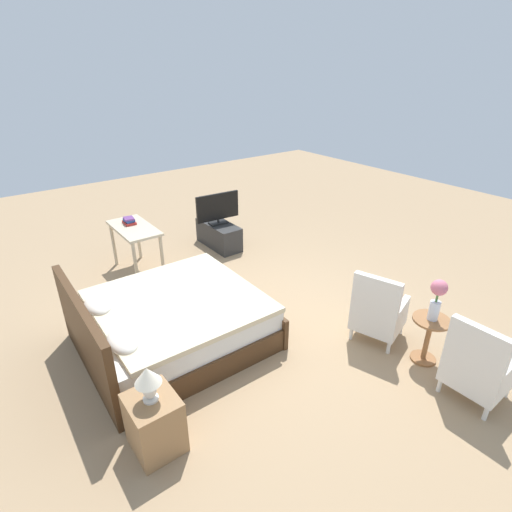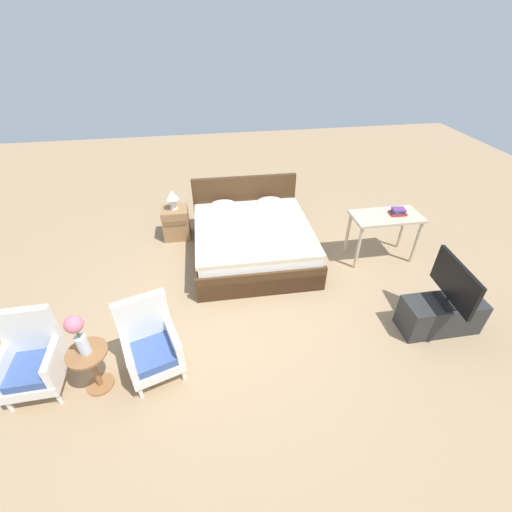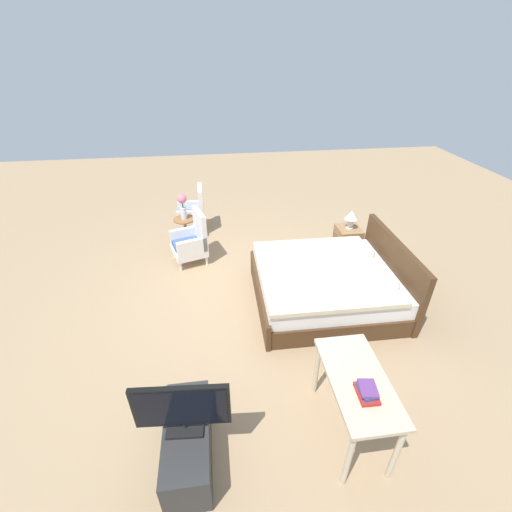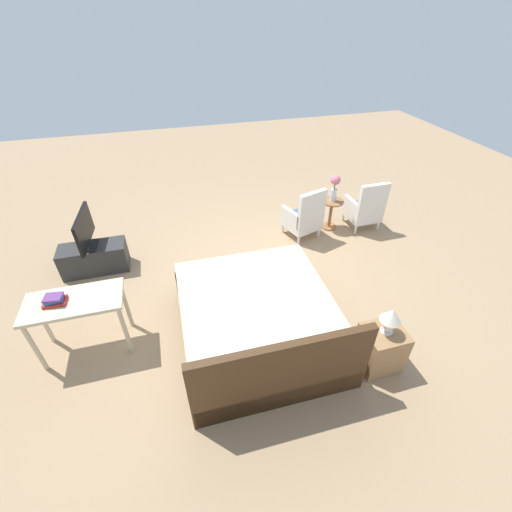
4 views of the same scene
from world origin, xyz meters
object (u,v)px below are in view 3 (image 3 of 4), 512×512
table_lamp (351,217)px  armchair_by_window_right (192,242)px  side_table (185,228)px  flower_vase (182,204)px  bed (329,284)px  armchair_by_window_left (193,213)px  vanity_desk (357,387)px  book_stack (367,391)px  nightstand (347,242)px  tv_stand (188,442)px  tv_flatscreen (182,408)px

table_lamp → armchair_by_window_right: bearing=-93.7°
side_table → flower_vase: flower_vase is taller
bed → flower_vase: flower_vase is taller
armchair_by_window_left → vanity_desk: (4.57, 1.60, 0.28)m
armchair_by_window_left → book_stack: bearing=18.6°
armchair_by_window_right → side_table: (-0.58, -0.14, -0.03)m
nightstand → armchair_by_window_left: bearing=-116.3°
side_table → table_lamp: table_lamp is taller
bed → flower_vase: (-1.98, -2.15, 0.54)m
bed → book_stack: (2.16, -0.41, 0.51)m
armchair_by_window_left → vanity_desk: bearing=19.3°
armchair_by_window_right → vanity_desk: (3.39, 1.60, 0.28)m
flower_vase → tv_stand: flower_vase is taller
armchair_by_window_right → flower_vase: bearing=-166.9°
tv_stand → armchair_by_window_right: bearing=-179.2°
side_table → table_lamp: bearing=75.3°
flower_vase → book_stack: flower_vase is taller
nightstand → vanity_desk: (3.21, -1.15, 0.38)m
table_lamp → vanity_desk: size_ratio=0.32×
bed → flower_vase: 2.97m
bed → armchair_by_window_right: bearing=-124.7°
tv_stand → book_stack: book_stack is taller
armchair_by_window_right → flower_vase: size_ratio=1.93×
armchair_by_window_left → flower_vase: size_ratio=1.93×
armchair_by_window_right → nightstand: (0.18, 2.75, -0.10)m
table_lamp → book_stack: table_lamp is taller
armchair_by_window_left → table_lamp: bearing=63.7°
tv_flatscreen → armchair_by_window_right: bearing=-179.2°
vanity_desk → book_stack: bearing=0.1°
table_lamp → tv_stand: 4.28m
bed → tv_flatscreen: tv_flatscreen is taller
tv_stand → tv_flatscreen: (0.00, -0.00, 0.51)m
bed → armchair_by_window_left: bed is taller
bed → flower_vase: bearing=-132.6°
armchair_by_window_right → flower_vase: (-0.58, -0.14, 0.47)m
flower_vase → armchair_by_window_right: bearing=13.1°
vanity_desk → side_table: bearing=-156.4°
armchair_by_window_right → tv_flatscreen: bearing=0.8°
flower_vase → tv_stand: 4.08m
armchair_by_window_right → nightstand: 2.76m
bed → vanity_desk: (1.99, -0.41, 0.35)m
armchair_by_window_right → tv_flatscreen: 3.47m
tv_flatscreen → vanity_desk: 1.56m
flower_vase → table_lamp: size_ratio=1.45×
table_lamp → book_stack: 3.57m
bed → table_lamp: size_ratio=6.17×
flower_vase → tv_flatscreen: bearing=2.6°
armchair_by_window_right → table_lamp: size_ratio=2.79×
flower_vase → table_lamp: (0.76, 2.89, -0.08)m
tv_flatscreen → flower_vase: bearing=-177.4°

